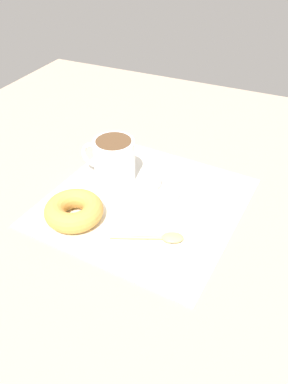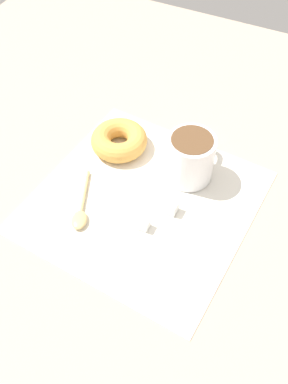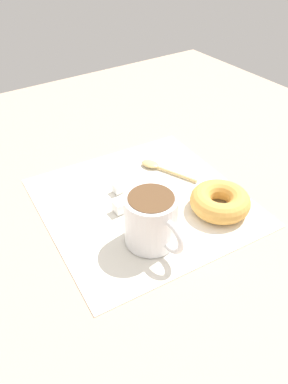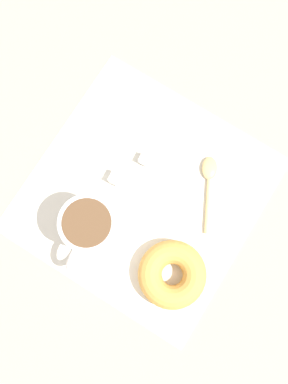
{
  "view_description": "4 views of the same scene",
  "coord_description": "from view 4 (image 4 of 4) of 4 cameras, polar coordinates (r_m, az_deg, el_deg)",
  "views": [
    {
      "loc": [
        -46.67,
        -22.0,
        43.5
      ],
      "look_at": [
        1.27,
        0.09,
        2.3
      ],
      "focal_mm": 35.0,
      "sensor_mm": 36.0,
      "label": 1
    },
    {
      "loc": [
        20.11,
        -38.11,
        55.04
      ],
      "look_at": [
        1.27,
        0.09,
        2.3
      ],
      "focal_mm": 40.0,
      "sensor_mm": 36.0,
      "label": 2
    },
    {
      "loc": [
        29.2,
        41.51,
        41.48
      ],
      "look_at": [
        1.27,
        0.09,
        2.3
      ],
      "focal_mm": 35.0,
      "sensor_mm": 36.0,
      "label": 3
    },
    {
      "loc": [
        -3.92,
        9.96,
        65.18
      ],
      "look_at": [
        1.27,
        0.09,
        2.3
      ],
      "focal_mm": 40.0,
      "sensor_mm": 36.0,
      "label": 4
    }
  ],
  "objects": [
    {
      "name": "donut",
      "position": [
        0.63,
        3.78,
        -10.92
      ],
      "size": [
        10.03,
        10.03,
        3.49
      ],
      "primitive_type": "torus",
      "color": "gold",
      "rests_on": "napkin"
    },
    {
      "name": "sugar_cube_extra",
      "position": [
        0.66,
        0.15,
        4.39
      ],
      "size": [
        1.65,
        1.65,
        1.65
      ],
      "primitive_type": "cube",
      "color": "white",
      "rests_on": "napkin"
    },
    {
      "name": "ground_plane",
      "position": [
        0.67,
        1.0,
        -0.92
      ],
      "size": [
        120.0,
        120.0,
        2.0
      ],
      "primitive_type": "cube",
      "color": "tan"
    },
    {
      "name": "sugar_cube",
      "position": [
        0.66,
        -3.51,
        2.19
      ],
      "size": [
        1.92,
        1.92,
        1.92
      ],
      "primitive_type": "cube",
      "color": "white",
      "rests_on": "napkin"
    },
    {
      "name": "napkin",
      "position": [
        0.66,
        0.0,
        -0.33
      ],
      "size": [
        35.81,
        35.81,
        0.3
      ],
      "primitive_type": "cube",
      "rotation": [
        0.0,
        0.0,
        -0.07
      ],
      "color": "white",
      "rests_on": "ground_plane"
    },
    {
      "name": "spoon",
      "position": [
        0.67,
        8.66,
        1.93
      ],
      "size": [
        6.04,
        11.6,
        0.9
      ],
      "color": "#D8B772",
      "rests_on": "napkin"
    },
    {
      "name": "coffee_cup",
      "position": [
        0.61,
        -7.27,
        -4.64
      ],
      "size": [
        7.9,
        11.11,
        8.26
      ],
      "color": "white",
      "rests_on": "napkin"
    }
  ]
}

